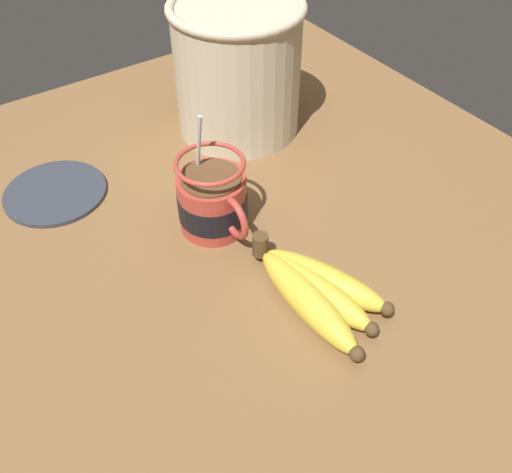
{
  "coord_description": "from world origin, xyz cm",
  "views": [
    {
      "loc": [
        43.88,
        -25.23,
        54.93
      ],
      "look_at": [
        3.8,
        2.32,
        7.23
      ],
      "focal_mm": 40.0,
      "sensor_mm": 36.0,
      "label": 1
    }
  ],
  "objects_px": {
    "banana_bunch": "(315,290)",
    "woven_basket": "(238,67)",
    "coffee_mug": "(213,201)",
    "small_plate": "(55,192)"
  },
  "relations": [
    {
      "from": "banana_bunch",
      "to": "woven_basket",
      "type": "relative_size",
      "value": 0.99
    },
    {
      "from": "coffee_mug",
      "to": "woven_basket",
      "type": "distance_m",
      "value": 0.25
    },
    {
      "from": "banana_bunch",
      "to": "coffee_mug",
      "type": "bearing_deg",
      "value": -170.78
    },
    {
      "from": "woven_basket",
      "to": "banana_bunch",
      "type": "bearing_deg",
      "value": -19.77
    },
    {
      "from": "woven_basket",
      "to": "small_plate",
      "type": "bearing_deg",
      "value": -90.6
    },
    {
      "from": "banana_bunch",
      "to": "woven_basket",
      "type": "distance_m",
      "value": 0.39
    },
    {
      "from": "banana_bunch",
      "to": "small_plate",
      "type": "bearing_deg",
      "value": -153.24
    },
    {
      "from": "coffee_mug",
      "to": "banana_bunch",
      "type": "relative_size",
      "value": 0.8
    },
    {
      "from": "banana_bunch",
      "to": "woven_basket",
      "type": "bearing_deg",
      "value": 160.23
    },
    {
      "from": "coffee_mug",
      "to": "woven_basket",
      "type": "bearing_deg",
      "value": 138.83
    }
  ]
}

